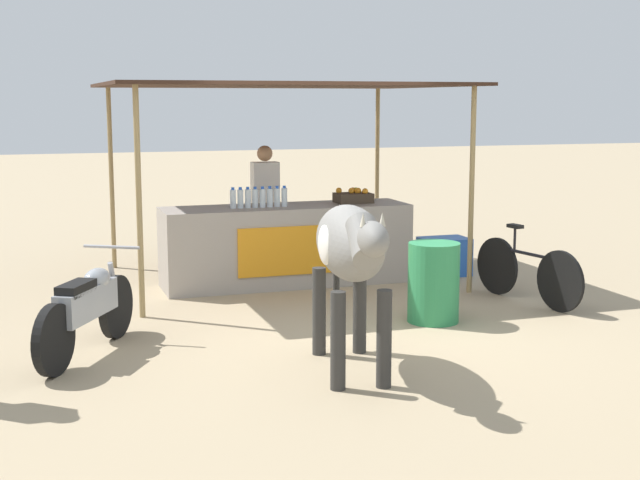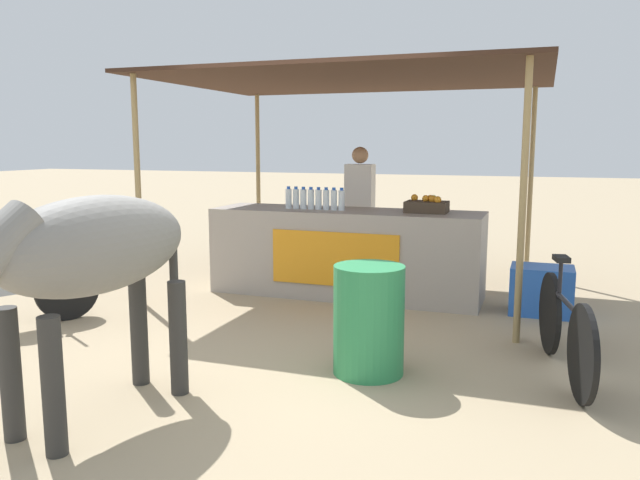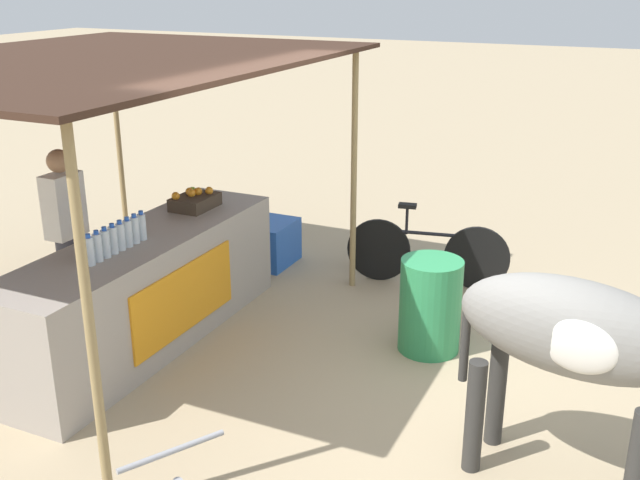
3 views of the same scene
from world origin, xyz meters
name	(u,v)px [view 2 (image 2 of 3)]	position (x,y,z in m)	size (l,w,h in m)	color
ground_plane	(263,356)	(0.00, 0.00, 0.00)	(60.00, 60.00, 0.00)	tan
stall_counter	(346,253)	(0.00, 2.20, 0.48)	(3.00, 0.82, 0.96)	#9E9389
stall_awning	(355,86)	(0.00, 2.50, 2.33)	(4.20, 3.20, 2.42)	#382319
water_bottle_row	(315,199)	(-0.35, 2.15, 1.07)	(0.70, 0.07, 0.25)	silver
fruit_crate	(427,206)	(0.89, 2.25, 1.03)	(0.44, 0.32, 0.18)	#3F3326
vendor_behind_counter	(360,213)	(-0.06, 2.95, 0.85)	(0.34, 0.22, 1.65)	#383842
cooler_box	(541,290)	(2.08, 2.10, 0.24)	(0.60, 0.44, 0.48)	blue
water_barrel	(369,320)	(0.89, -0.06, 0.41)	(0.52, 0.52, 0.81)	#2D8C51
cow	(86,254)	(-0.50, -1.38, 1.03)	(0.75, 1.85, 1.44)	gray
motorcycle_parked	(1,285)	(-2.51, -0.17, 0.43)	(1.01, 1.60, 0.90)	black
bicycle_leaning	(564,329)	(2.24, 0.39, 0.35)	(0.36, 1.64, 0.85)	black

